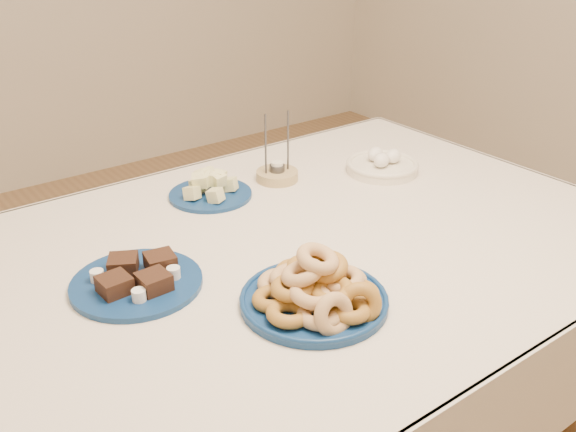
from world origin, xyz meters
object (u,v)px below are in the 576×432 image
object	(u,v)px
melon_plate	(210,188)
candle_holder	(277,174)
donut_platter	(316,291)
egg_bowl	(382,165)
dining_table	(275,290)
brownie_plate	(137,280)

from	to	relation	value
melon_plate	candle_holder	xyz separation A→B (m)	(0.20, -0.01, -0.01)
donut_platter	egg_bowl	world-z (taller)	donut_platter
dining_table	candle_holder	size ratio (longest dim) A/B	8.96
candle_holder	egg_bowl	size ratio (longest dim) A/B	0.76
egg_bowl	donut_platter	bearing A→B (deg)	-144.51
brownie_plate	candle_holder	bearing A→B (deg)	26.68
candle_holder	egg_bowl	world-z (taller)	candle_holder
egg_bowl	candle_holder	bearing A→B (deg)	154.09
dining_table	egg_bowl	bearing A→B (deg)	19.62
donut_platter	brownie_plate	xyz separation A→B (m)	(-0.24, 0.27, -0.02)
melon_plate	brownie_plate	distance (m)	0.44
egg_bowl	dining_table	bearing A→B (deg)	-160.38
dining_table	donut_platter	bearing A→B (deg)	-106.20
brownie_plate	melon_plate	bearing A→B (deg)	40.40
donut_platter	candle_holder	bearing A→B (deg)	60.91
dining_table	donut_platter	world-z (taller)	donut_platter
donut_platter	candle_holder	distance (m)	0.61
melon_plate	dining_table	bearing A→B (deg)	-95.13
candle_holder	donut_platter	bearing A→B (deg)	-119.09
brownie_plate	candle_holder	size ratio (longest dim) A/B	1.75
candle_holder	dining_table	bearing A→B (deg)	-126.88
dining_table	brownie_plate	size ratio (longest dim) A/B	5.13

